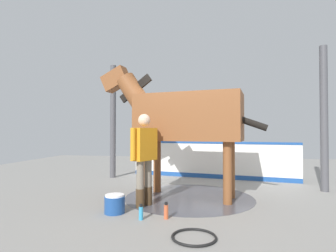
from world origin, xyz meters
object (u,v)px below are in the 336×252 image
Objects in this scene: handler at (144,153)px; bottle_spray at (166,211)px; horse at (183,117)px; wash_bucket at (115,204)px; hose_coil at (194,237)px; bottle_shampoo at (141,213)px.

bottle_spray is (-0.49, 0.62, -0.80)m from handler.
horse is 10.60× the size of wash_bucket.
bottle_spray is 0.45× the size of hose_coil.
wash_bucket is 1.39× the size of bottle_shampoo.
wash_bucket is at bearing -26.64° from bottle_shampoo.
wash_bucket is at bearing -9.79° from bottle_spray.
wash_bucket is at bearing 62.83° from horse.
horse is 2.02m from bottle_spray.
handler reaches higher than bottle_shampoo.
horse is 2.14× the size of handler.
handler is 4.95× the size of wash_bucket.
handler reaches higher than hose_coil.
bottle_shampoo is at bearing -52.39° from handler.
handler is at bearing 62.94° from horse.
bottle_shampoo is 0.92× the size of bottle_spray.
wash_bucket is (0.36, 0.47, -0.77)m from handler.
bottle_shampoo is (-0.14, 0.72, -0.81)m from handler.
horse is 13.61× the size of bottle_spray.
bottle_shampoo is (0.45, 1.49, -1.47)m from horse.
wash_bucket is (0.95, 1.24, -1.43)m from horse.
horse is at bearing -106.80° from bottle_shampoo.
bottle_spray is at bearing -163.92° from bottle_shampoo.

